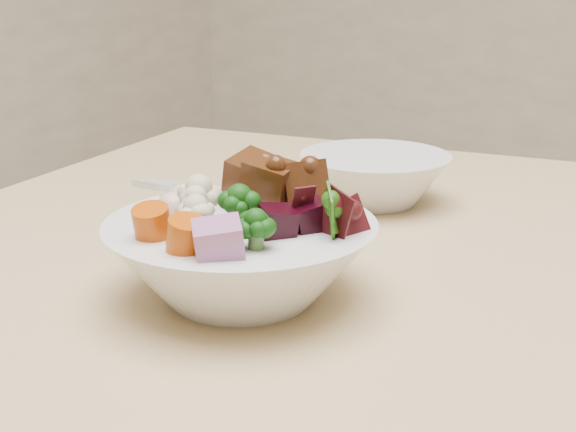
% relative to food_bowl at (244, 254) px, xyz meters
% --- Properties ---
extents(food_bowl, '(0.20, 0.20, 0.11)m').
position_rel_food_bowl_xyz_m(food_bowl, '(0.00, 0.00, 0.00)').
color(food_bowl, silver).
rests_on(food_bowl, dining_table).
extents(soup_spoon, '(0.11, 0.06, 0.02)m').
position_rel_food_bowl_xyz_m(soup_spoon, '(-0.08, 0.02, 0.03)').
color(soup_spoon, silver).
rests_on(soup_spoon, food_bowl).
extents(side_bowl, '(0.16, 0.16, 0.05)m').
position_rel_food_bowl_xyz_m(side_bowl, '(-0.03, 0.28, -0.01)').
color(side_bowl, silver).
rests_on(side_bowl, dining_table).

